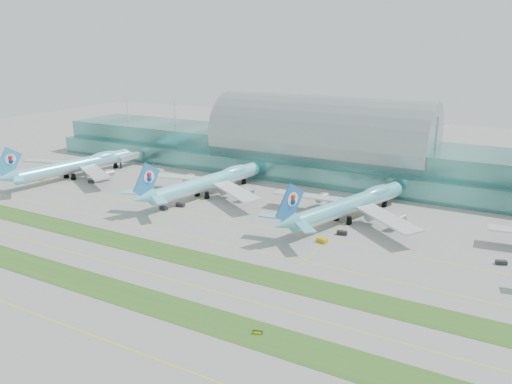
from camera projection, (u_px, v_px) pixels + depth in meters
The scene contains 19 objects.
ground at pixel (178, 258), 169.61m from camera, with size 700.00×700.00×0.00m, color gray.
terminal at pixel (320, 149), 273.69m from camera, with size 340.00×69.10×36.00m.
grass_strip_near at pixel (120, 293), 146.08m from camera, with size 420.00×12.00×0.08m, color #2D591E.
grass_strip_far at pixel (182, 256), 171.28m from camera, with size 420.00×12.00×0.08m, color #2D591E.
taxiline_a at pixel (66, 325), 129.29m from camera, with size 420.00×0.35×0.01m, color yellow.
taxiline_b at pixel (151, 274), 157.85m from camera, with size 420.00×0.35×0.01m, color yellow.
taxiline_c at pixel (208, 240), 184.73m from camera, with size 420.00×0.35×0.01m, color yellow.
taxiline_d at pixel (238, 222), 203.20m from camera, with size 420.00×0.35×0.01m, color yellow.
airliner_a at pixel (76, 165), 269.65m from camera, with size 72.11×82.53×22.75m.
airliner_b at pixel (209, 181), 237.48m from camera, with size 71.60×82.27×22.77m.
airliner_c at pixel (351, 204), 204.44m from camera, with size 68.47×79.59×22.58m.
gse_a at pixel (41, 179), 264.84m from camera, with size 3.19×1.67×1.60m, color orange.
gse_b at pixel (92, 181), 260.14m from camera, with size 3.57×2.13×1.58m, color black.
gse_c at pixel (164, 208), 218.42m from camera, with size 3.77×1.97×1.50m, color black.
gse_d at pixel (180, 205), 222.52m from camera, with size 3.78×1.98×1.63m, color black.
gse_e at pixel (322, 240), 182.82m from camera, with size 3.92×2.10×1.52m, color #C0990B.
gse_f at pixel (342, 233), 190.05m from camera, with size 3.91×1.89×1.51m, color black.
gse_g at pixel (501, 262), 164.60m from camera, with size 3.47×1.74×1.35m, color black.
taxiway_sign_east at pixel (257, 332), 125.16m from camera, with size 2.47×0.99×1.06m.
Camera 1 is at (98.09, -124.09, 70.37)m, focal length 35.00 mm.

